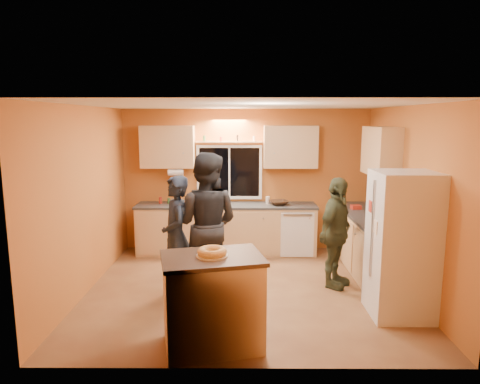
{
  "coord_description": "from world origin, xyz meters",
  "views": [
    {
      "loc": [
        -0.06,
        -5.84,
        2.41
      ],
      "look_at": [
        -0.09,
        0.4,
        1.35
      ],
      "focal_mm": 32.0,
      "sensor_mm": 36.0,
      "label": 1
    }
  ],
  "objects_px": {
    "refrigerator": "(402,245)",
    "island": "(213,301)",
    "person_center": "(206,224)",
    "person_left": "(176,236)",
    "person_right": "(336,233)"
  },
  "relations": [
    {
      "from": "refrigerator",
      "to": "island",
      "type": "distance_m",
      "value": 2.42
    },
    {
      "from": "person_center",
      "to": "person_left",
      "type": "bearing_deg",
      "value": 22.95
    },
    {
      "from": "island",
      "to": "person_center",
      "type": "distance_m",
      "value": 1.57
    },
    {
      "from": "person_left",
      "to": "person_center",
      "type": "xyz_separation_m",
      "value": [
        0.4,
        0.08,
        0.16
      ]
    },
    {
      "from": "island",
      "to": "person_left",
      "type": "height_order",
      "value": "person_left"
    },
    {
      "from": "refrigerator",
      "to": "person_center",
      "type": "xyz_separation_m",
      "value": [
        -2.46,
        0.71,
        0.09
      ]
    },
    {
      "from": "island",
      "to": "person_left",
      "type": "distance_m",
      "value": 1.56
    },
    {
      "from": "refrigerator",
      "to": "person_left",
      "type": "xyz_separation_m",
      "value": [
        -2.86,
        0.63,
        -0.07
      ]
    },
    {
      "from": "refrigerator",
      "to": "person_left",
      "type": "height_order",
      "value": "refrigerator"
    },
    {
      "from": "person_left",
      "to": "person_right",
      "type": "height_order",
      "value": "person_left"
    },
    {
      "from": "refrigerator",
      "to": "person_center",
      "type": "height_order",
      "value": "person_center"
    },
    {
      "from": "person_left",
      "to": "person_right",
      "type": "distance_m",
      "value": 2.27
    },
    {
      "from": "refrigerator",
      "to": "island",
      "type": "xyz_separation_m",
      "value": [
        -2.26,
        -0.78,
        -0.39
      ]
    },
    {
      "from": "person_left",
      "to": "person_center",
      "type": "height_order",
      "value": "person_center"
    },
    {
      "from": "refrigerator",
      "to": "person_left",
      "type": "relative_size",
      "value": 1.08
    }
  ]
}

